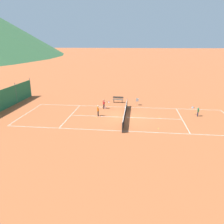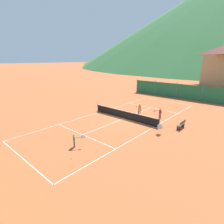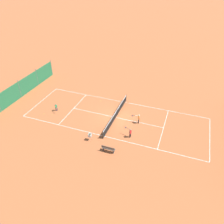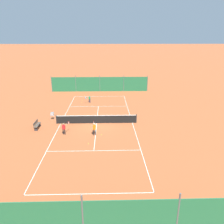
{
  "view_description": "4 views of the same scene",
  "coord_description": "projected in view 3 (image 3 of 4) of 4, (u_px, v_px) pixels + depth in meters",
  "views": [
    {
      "loc": [
        -23.69,
        -1.24,
        8.25
      ],
      "look_at": [
        -1.17,
        1.37,
        0.95
      ],
      "focal_mm": 35.0,
      "sensor_mm": 36.0,
      "label": 1
    },
    {
      "loc": [
        12.12,
        -15.9,
        6.88
      ],
      "look_at": [
        -0.81,
        -1.31,
        0.93
      ],
      "focal_mm": 28.0,
      "sensor_mm": 36.0,
      "label": 2
    },
    {
      "loc": [
        22.45,
        7.78,
        17.33
      ],
      "look_at": [
        0.96,
        -0.2,
        1.46
      ],
      "focal_mm": 35.0,
      "sensor_mm": 36.0,
      "label": 3
    },
    {
      "loc": [
        -1.1,
        23.23,
        9.35
      ],
      "look_at": [
        -1.78,
        -0.76,
        1.07
      ],
      "focal_mm": 35.0,
      "sensor_mm": 36.0,
      "label": 4
    }
  ],
  "objects": [
    {
      "name": "ball_hopper",
      "position": [
        90.0,
        136.0,
        25.32
      ],
      "size": [
        0.36,
        0.36,
        0.89
      ],
      "color": "#B7B7BC",
      "rests_on": "ground"
    },
    {
      "name": "player_far_service",
      "position": [
        56.0,
        107.0,
        30.33
      ],
      "size": [
        0.77,
        0.79,
        1.11
      ],
      "color": "#23284C",
      "rests_on": "ground"
    },
    {
      "name": "player_near_baseline",
      "position": [
        138.0,
        118.0,
        27.98
      ],
      "size": [
        0.42,
        1.1,
        1.29
      ],
      "color": "black",
      "rests_on": "ground"
    },
    {
      "name": "court_line_markings",
      "position": [
        116.0,
        117.0,
        29.39
      ],
      "size": [
        8.25,
        23.85,
        0.01
      ],
      "color": "white",
      "rests_on": "ground"
    },
    {
      "name": "tennis_ball_alley_left",
      "position": [
        101.0,
        101.0,
        32.83
      ],
      "size": [
        0.07,
        0.07,
        0.07
      ],
      "primitive_type": "sphere",
      "color": "#CCE033",
      "rests_on": "ground"
    },
    {
      "name": "tennis_net",
      "position": [
        116.0,
        114.0,
        29.11
      ],
      "size": [
        9.18,
        0.08,
        1.06
      ],
      "color": "#2D2D2D",
      "rests_on": "ground"
    },
    {
      "name": "tennis_ball_mid_court",
      "position": [
        44.0,
        113.0,
        30.11
      ],
      "size": [
        0.07,
        0.07,
        0.07
      ],
      "primitive_type": "sphere",
      "color": "#CCE033",
      "rests_on": "ground"
    },
    {
      "name": "tennis_ball_service_box",
      "position": [
        89.0,
        113.0,
        30.21
      ],
      "size": [
        0.07,
        0.07,
        0.07
      ],
      "primitive_type": "sphere",
      "color": "#CCE033",
      "rests_on": "ground"
    },
    {
      "name": "courtside_bench",
      "position": [
        108.0,
        149.0,
        23.85
      ],
      "size": [
        0.36,
        1.5,
        0.84
      ],
      "color": "#51473D",
      "rests_on": "ground"
    },
    {
      "name": "tennis_ball_far_corner",
      "position": [
        140.0,
        120.0,
        28.92
      ],
      "size": [
        0.07,
        0.07,
        0.07
      ],
      "primitive_type": "sphere",
      "color": "#CCE033",
      "rests_on": "ground"
    },
    {
      "name": "ground_plane",
      "position": [
        116.0,
        117.0,
        29.4
      ],
      "size": [
        600.0,
        600.0,
        0.0
      ],
      "primitive_type": "plane",
      "color": "#A8542D"
    },
    {
      "name": "tennis_ball_by_net_left",
      "position": [
        52.0,
        115.0,
        29.77
      ],
      "size": [
        0.07,
        0.07,
        0.07
      ],
      "primitive_type": "sphere",
      "color": "#CCE033",
      "rests_on": "ground"
    },
    {
      "name": "tennis_ball_by_net_right",
      "position": [
        153.0,
        128.0,
        27.47
      ],
      "size": [
        0.07,
        0.07,
        0.07
      ],
      "primitive_type": "sphere",
      "color": "#CCE033",
      "rests_on": "ground"
    },
    {
      "name": "windscreen_fence_near",
      "position": [
        20.0,
        90.0,
        33.09
      ],
      "size": [
        17.28,
        0.08,
        2.9
      ],
      "color": "#236B42",
      "rests_on": "ground"
    },
    {
      "name": "player_near_service",
      "position": [
        130.0,
        132.0,
        25.73
      ],
      "size": [
        0.65,
        0.96,
        1.23
      ],
      "color": "black",
      "rests_on": "ground"
    }
  ]
}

